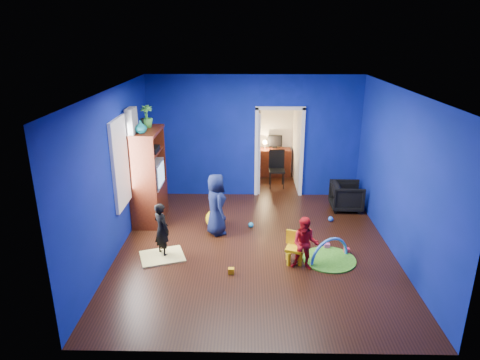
{
  "coord_description": "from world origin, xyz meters",
  "views": [
    {
      "loc": [
        -0.16,
        -7.11,
        3.84
      ],
      "look_at": [
        -0.29,
        0.4,
        1.2
      ],
      "focal_mm": 32.0,
      "sensor_mm": 36.0,
      "label": 1
    }
  ],
  "objects_px": {
    "tv_armoire": "(148,176)",
    "hopper_ball": "(215,219)",
    "armchair": "(347,196)",
    "toddler_red": "(305,244)",
    "play_mat": "(329,259)",
    "crt_tv": "(150,174)",
    "child_black": "(162,229)",
    "kid_chair": "(294,250)",
    "study_desk": "(275,162)",
    "child_navy": "(216,204)",
    "folding_chair": "(277,170)",
    "vase": "(141,127)"
  },
  "relations": [
    {
      "from": "toddler_red",
      "to": "vase",
      "type": "bearing_deg",
      "value": 163.7
    },
    {
      "from": "armchair",
      "to": "toddler_red",
      "type": "bearing_deg",
      "value": 155.03
    },
    {
      "from": "armchair",
      "to": "crt_tv",
      "type": "xyz_separation_m",
      "value": [
        -4.25,
        -0.63,
        0.71
      ]
    },
    {
      "from": "child_black",
      "to": "play_mat",
      "type": "distance_m",
      "value": 3.01
    },
    {
      "from": "crt_tv",
      "to": "kid_chair",
      "type": "distance_m",
      "value": 3.42
    },
    {
      "from": "child_navy",
      "to": "armchair",
      "type": "bearing_deg",
      "value": -87.54
    },
    {
      "from": "hopper_ball",
      "to": "crt_tv",
      "type": "bearing_deg",
      "value": 164.56
    },
    {
      "from": "study_desk",
      "to": "folding_chair",
      "type": "bearing_deg",
      "value": -90.0
    },
    {
      "from": "child_navy",
      "to": "vase",
      "type": "relative_size",
      "value": 5.02
    },
    {
      "from": "tv_armoire",
      "to": "folding_chair",
      "type": "relative_size",
      "value": 2.13
    },
    {
      "from": "study_desk",
      "to": "toddler_red",
      "type": "bearing_deg",
      "value": -87.49
    },
    {
      "from": "child_black",
      "to": "crt_tv",
      "type": "distance_m",
      "value": 1.67
    },
    {
      "from": "study_desk",
      "to": "child_black",
      "type": "bearing_deg",
      "value": -116.55
    },
    {
      "from": "tv_armoire",
      "to": "hopper_ball",
      "type": "height_order",
      "value": "tv_armoire"
    },
    {
      "from": "armchair",
      "to": "toddler_red",
      "type": "xyz_separation_m",
      "value": [
        -1.26,
        -2.58,
        0.15
      ]
    },
    {
      "from": "toddler_red",
      "to": "study_desk",
      "type": "bearing_deg",
      "value": 104.75
    },
    {
      "from": "tv_armoire",
      "to": "crt_tv",
      "type": "height_order",
      "value": "tv_armoire"
    },
    {
      "from": "child_black",
      "to": "tv_armoire",
      "type": "relative_size",
      "value": 0.51
    },
    {
      "from": "play_mat",
      "to": "study_desk",
      "type": "distance_m",
      "value": 4.76
    },
    {
      "from": "child_navy",
      "to": "folding_chair",
      "type": "height_order",
      "value": "child_navy"
    },
    {
      "from": "tv_armoire",
      "to": "kid_chair",
      "type": "bearing_deg",
      "value": -31.26
    },
    {
      "from": "crt_tv",
      "to": "folding_chair",
      "type": "relative_size",
      "value": 0.76
    },
    {
      "from": "crt_tv",
      "to": "toddler_red",
      "type": "bearing_deg",
      "value": -33.09
    },
    {
      "from": "armchair",
      "to": "tv_armoire",
      "type": "bearing_deg",
      "value": 99.48
    },
    {
      "from": "tv_armoire",
      "to": "study_desk",
      "type": "relative_size",
      "value": 2.23
    },
    {
      "from": "armchair",
      "to": "vase",
      "type": "height_order",
      "value": "vase"
    },
    {
      "from": "armchair",
      "to": "hopper_ball",
      "type": "height_order",
      "value": "armchair"
    },
    {
      "from": "child_black",
      "to": "study_desk",
      "type": "bearing_deg",
      "value": -71.39
    },
    {
      "from": "child_black",
      "to": "folding_chair",
      "type": "relative_size",
      "value": 1.08
    },
    {
      "from": "armchair",
      "to": "play_mat",
      "type": "height_order",
      "value": "armchair"
    },
    {
      "from": "child_black",
      "to": "vase",
      "type": "height_order",
      "value": "vase"
    },
    {
      "from": "study_desk",
      "to": "folding_chair",
      "type": "distance_m",
      "value": 0.96
    },
    {
      "from": "armchair",
      "to": "folding_chair",
      "type": "relative_size",
      "value": 0.75
    },
    {
      "from": "study_desk",
      "to": "tv_armoire",
      "type": "bearing_deg",
      "value": -132.82
    },
    {
      "from": "tv_armoire",
      "to": "hopper_ball",
      "type": "relative_size",
      "value": 5.08
    },
    {
      "from": "hopper_ball",
      "to": "play_mat",
      "type": "distance_m",
      "value": 2.48
    },
    {
      "from": "armchair",
      "to": "study_desk",
      "type": "bearing_deg",
      "value": 32.76
    },
    {
      "from": "vase",
      "to": "play_mat",
      "type": "relative_size",
      "value": 0.27
    },
    {
      "from": "child_black",
      "to": "study_desk",
      "type": "xyz_separation_m",
      "value": [
        2.27,
        4.54,
        -0.12
      ]
    },
    {
      "from": "play_mat",
      "to": "folding_chair",
      "type": "height_order",
      "value": "folding_chair"
    },
    {
      "from": "child_black",
      "to": "kid_chair",
      "type": "height_order",
      "value": "child_black"
    },
    {
      "from": "armchair",
      "to": "hopper_ball",
      "type": "xyz_separation_m",
      "value": [
        -2.89,
        -1.01,
        -0.12
      ]
    },
    {
      "from": "child_navy",
      "to": "vase",
      "type": "height_order",
      "value": "vase"
    },
    {
      "from": "armchair",
      "to": "study_desk",
      "type": "relative_size",
      "value": 0.78
    },
    {
      "from": "tv_armoire",
      "to": "study_desk",
      "type": "height_order",
      "value": "tv_armoire"
    },
    {
      "from": "play_mat",
      "to": "child_navy",
      "type": "bearing_deg",
      "value": 153.38
    },
    {
      "from": "child_navy",
      "to": "toddler_red",
      "type": "relative_size",
      "value": 1.33
    },
    {
      "from": "toddler_red",
      "to": "folding_chair",
      "type": "bearing_deg",
      "value": 105.35
    },
    {
      "from": "child_navy",
      "to": "tv_armoire",
      "type": "relative_size",
      "value": 0.63
    },
    {
      "from": "hopper_ball",
      "to": "child_navy",
      "type": "bearing_deg",
      "value": -78.69
    }
  ]
}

